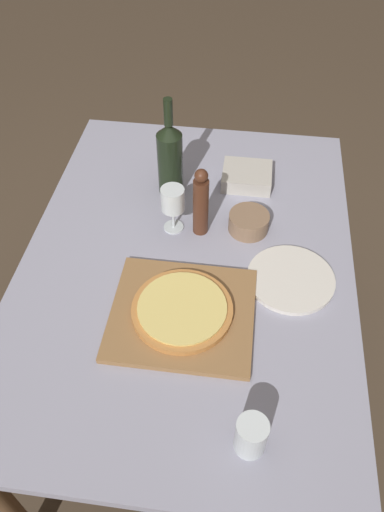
{
  "coord_description": "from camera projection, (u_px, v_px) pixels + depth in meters",
  "views": [
    {
      "loc": [
        0.14,
        -0.98,
        1.85
      ],
      "look_at": [
        0.02,
        -0.04,
        0.81
      ],
      "focal_mm": 35.0,
      "sensor_mm": 36.0,
      "label": 1
    }
  ],
  "objects": [
    {
      "name": "pizza",
      "position": [
        182.0,
        309.0,
        1.32
      ],
      "size": [
        0.27,
        0.27,
        0.02
      ],
      "color": "#BC7A3D",
      "rests_on": "cutting_board"
    },
    {
      "name": "ground_plane",
      "position": [
        188.0,
        381.0,
        2.03
      ],
      "size": [
        12.0,
        12.0,
        0.0
      ],
      "primitive_type": "plane",
      "color": "#4C3D2D"
    },
    {
      "name": "food_container",
      "position": [
        247.0,
        176.0,
        1.7
      ],
      "size": [
        0.17,
        0.15,
        0.05
      ],
      "color": "#BCB7AD",
      "rests_on": "dining_table"
    },
    {
      "name": "cutting_board",
      "position": [
        182.0,
        314.0,
        1.34
      ],
      "size": [
        0.38,
        0.35,
        0.02
      ],
      "color": "olive",
      "rests_on": "dining_table"
    },
    {
      "name": "small_bowl",
      "position": [
        249.0,
        222.0,
        1.55
      ],
      "size": [
        0.13,
        0.13,
        0.06
      ],
      "color": "#84664C",
      "rests_on": "dining_table"
    },
    {
      "name": "wine_bottle",
      "position": [
        170.0,
        158.0,
        1.59
      ],
      "size": [
        0.08,
        0.08,
        0.34
      ],
      "color": "black",
      "rests_on": "dining_table"
    },
    {
      "name": "dinner_plate",
      "position": [
        291.0,
        279.0,
        1.42
      ],
      "size": [
        0.25,
        0.25,
        0.01
      ],
      "color": "silver",
      "rests_on": "dining_table"
    },
    {
      "name": "drinking_tumbler",
      "position": [
        251.0,
        436.0,
        1.07
      ],
      "size": [
        0.07,
        0.07,
        0.1
      ],
      "color": "silver",
      "rests_on": "dining_table"
    },
    {
      "name": "wine_glass",
      "position": [
        173.0,
        201.0,
        1.49
      ],
      "size": [
        0.07,
        0.07,
        0.16
      ],
      "color": "silver",
      "rests_on": "dining_table"
    },
    {
      "name": "pepper_mill",
      "position": [
        201.0,
        203.0,
        1.48
      ],
      "size": [
        0.05,
        0.05,
        0.24
      ],
      "color": "#4C2819",
      "rests_on": "dining_table"
    },
    {
      "name": "dining_table",
      "position": [
        187.0,
        279.0,
        1.55
      ],
      "size": [
        0.98,
        1.38,
        0.75
      ],
      "color": "#9393A8",
      "rests_on": "ground_plane"
    }
  ]
}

